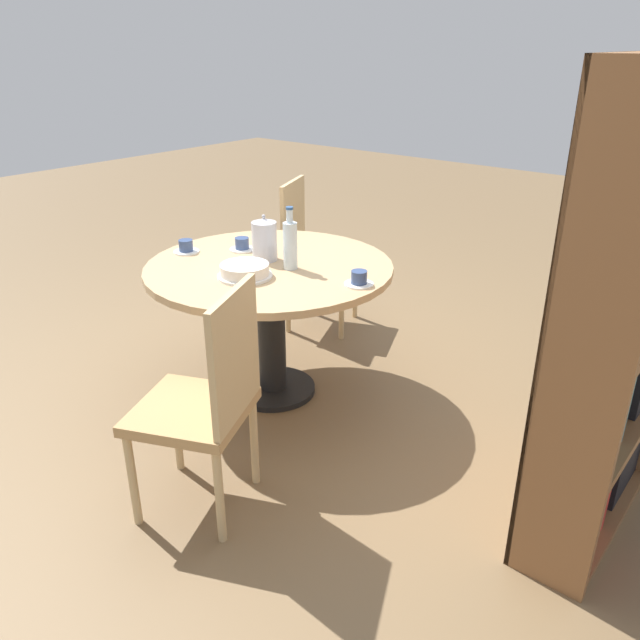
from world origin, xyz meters
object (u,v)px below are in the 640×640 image
Objects in this scene: chair_b at (312,252)px; cup_a at (242,245)px; chair_a at (206,399)px; water_bottle at (290,244)px; coffee_pot at (264,240)px; cake_main at (245,271)px; cup_b at (186,247)px; cup_c at (359,279)px; bookshelf at (617,325)px.

cup_a is at bearing 168.50° from chair_b.
chair_b is at bearing -176.60° from chair_a.
cup_a is at bearing -98.45° from water_bottle.
coffee_pot is (-0.85, -0.50, 0.34)m from chair_a.
cake_main is 0.52m from cup_b.
coffee_pot is 1.76× the size of cup_c.
water_bottle is (-0.84, -0.31, 0.35)m from chair_a.
cup_a and cup_b have the same top height.
water_bottle is at bearing 84.98° from coffee_pot.
bookshelf is at bearing 90.96° from coffee_pot.
water_bottle reaches higher than cup_b.
chair_b is at bearing -169.15° from cup_a.
bookshelf is 7.29× the size of coffee_pot.
cup_a is 0.79m from cup_c.
chair_a reaches higher than cup_c.
bookshelf is 1.68m from coffee_pot.
chair_a is 1.16m from cup_b.
cup_c is (-0.01, 0.58, -0.08)m from coffee_pot.
bookshelf is at bearing 99.75° from cake_main.
cake_main is at bearing 47.51° from cup_a.
water_bottle is at bearing 158.97° from cake_main.
chair_a is 0.55× the size of bookshelf.
chair_a reaches higher than cake_main.
coffee_pot is 0.27m from cake_main.
coffee_pot reaches higher than chair_b.
cup_a is at bearing -132.49° from cake_main.
bookshelf is 1.89m from cup_a.
cake_main is (0.23, -0.09, -0.09)m from water_bottle.
bookshelf reaches higher than chair_b.
water_bottle is 0.40m from cup_c.
cup_b is (0.21, -0.20, 0.00)m from cup_a.
chair_a reaches higher than cup_a.
coffee_pot is 0.45m from cup_b.
water_bottle reaches higher than chair_a.
chair_a is 1.04m from coffee_pot.
water_bottle is at bearing 176.42° from chair_a.
chair_b is 4.04× the size of coffee_pot.
water_bottle is 2.28× the size of cup_a.
cake_main is 0.54m from cup_c.
chair_a is 7.10× the size of cup_c.
bookshelf is (0.77, 2.03, 0.34)m from chair_b.
cup_c is at bearing 94.33° from water_bottle.
water_bottle is 0.62m from cup_b.
cup_b is at bearing -79.39° from cup_c.
cake_main is at bearing 22.80° from coffee_pot.
cake_main is 1.94× the size of cup_b.
cup_c is at bearing 90.78° from bookshelf.
coffee_pot is at bearing -95.02° from water_bottle.
cup_c is (0.78, 0.93, 0.26)m from chair_b.
cake_main is 0.42m from cup_a.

